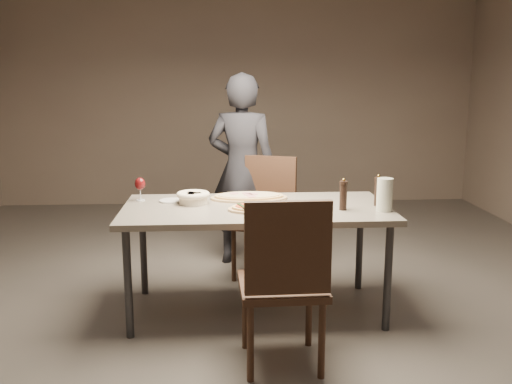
{
  "coord_description": "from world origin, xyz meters",
  "views": [
    {
      "loc": [
        -0.25,
        -3.76,
        1.62
      ],
      "look_at": [
        0.0,
        0.0,
        0.85
      ],
      "focal_mm": 40.0,
      "sensor_mm": 36.0,
      "label": 1
    }
  ],
  "objects": [
    {
      "name": "room",
      "position": [
        0.0,
        0.0,
        1.4
      ],
      "size": [
        7.0,
        7.0,
        7.0
      ],
      "color": "#5A534D",
      "rests_on": "ground"
    },
    {
      "name": "dining_table",
      "position": [
        0.0,
        0.0,
        0.69
      ],
      "size": [
        1.8,
        0.9,
        0.75
      ],
      "color": "slate",
      "rests_on": "ground"
    },
    {
      "name": "zucchini_pizza",
      "position": [
        0.06,
        -0.11,
        0.77
      ],
      "size": [
        0.51,
        0.28,
        0.05
      ],
      "rotation": [
        0.0,
        0.0,
        -0.03
      ],
      "color": "tan",
      "rests_on": "dining_table"
    },
    {
      "name": "ham_pizza",
      "position": [
        -0.03,
        0.24,
        0.77
      ],
      "size": [
        0.55,
        0.31,
        0.04
      ],
      "rotation": [
        0.0,
        0.0,
        -0.11
      ],
      "color": "tan",
      "rests_on": "dining_table"
    },
    {
      "name": "bread_basket",
      "position": [
        -0.43,
        0.12,
        0.8
      ],
      "size": [
        0.23,
        0.23,
        0.08
      ],
      "rotation": [
        0.0,
        0.0,
        0.3
      ],
      "color": "beige",
      "rests_on": "dining_table"
    },
    {
      "name": "oil_dish",
      "position": [
        0.13,
        -0.09,
        0.76
      ],
      "size": [
        0.14,
        0.14,
        0.02
      ],
      "rotation": [
        0.0,
        0.0,
        0.14
      ],
      "color": "white",
      "rests_on": "dining_table"
    },
    {
      "name": "pepper_mill_left",
      "position": [
        0.83,
        -0.03,
        0.85
      ],
      "size": [
        0.06,
        0.06,
        0.22
      ],
      "rotation": [
        0.0,
        0.0,
        -0.34
      ],
      "color": "black",
      "rests_on": "dining_table"
    },
    {
      "name": "pepper_mill_right",
      "position": [
        0.57,
        -0.14,
        0.85
      ],
      "size": [
        0.05,
        0.05,
        0.21
      ],
      "rotation": [
        0.0,
        0.0,
        0.25
      ],
      "color": "black",
      "rests_on": "dining_table"
    },
    {
      "name": "carafe",
      "position": [
        0.83,
        -0.18,
        0.86
      ],
      "size": [
        0.1,
        0.1,
        0.22
      ],
      "rotation": [
        0.0,
        0.0,
        0.31
      ],
      "color": "silver",
      "rests_on": "dining_table"
    },
    {
      "name": "wine_glass",
      "position": [
        -0.81,
        0.24,
        0.87
      ],
      "size": [
        0.07,
        0.07,
        0.17
      ],
      "rotation": [
        0.0,
        0.0,
        -0.05
      ],
      "color": "silver",
      "rests_on": "dining_table"
    },
    {
      "name": "side_plate",
      "position": [
        -0.59,
        0.19,
        0.76
      ],
      "size": [
        0.17,
        0.17,
        0.01
      ],
      "rotation": [
        0.0,
        0.0,
        0.22
      ],
      "color": "white",
      "rests_on": "dining_table"
    },
    {
      "name": "chair_near",
      "position": [
        0.1,
        -0.84,
        0.56
      ],
      "size": [
        0.48,
        0.48,
        1.0
      ],
      "rotation": [
        0.0,
        0.0,
        0.02
      ],
      "color": "#3C2619",
      "rests_on": "ground"
    },
    {
      "name": "chair_far",
      "position": [
        0.14,
        0.79,
        0.54
      ],
      "size": [
        0.59,
        0.59,
        0.97
      ],
      "rotation": [
        0.0,
        0.0,
        2.77
      ],
      "color": "#3C2619",
      "rests_on": "ground"
    },
    {
      "name": "diner",
      "position": [
        -0.05,
        1.06,
        0.82
      ],
      "size": [
        0.69,
        0.56,
        1.65
      ],
      "primitive_type": "imported",
      "rotation": [
        0.0,
        0.0,
        2.84
      ],
      "color": "black",
      "rests_on": "ground"
    }
  ]
}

